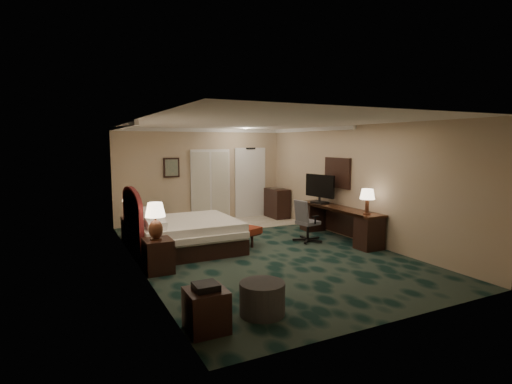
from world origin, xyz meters
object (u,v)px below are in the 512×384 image
bed (186,235)px  lamp_near (156,221)px  desk_chair (308,221)px  bed_bench (235,234)px  minibar (277,203)px  side_table (206,310)px  desk (338,223)px  nightstand_near (158,256)px  ottoman (262,298)px  tv (320,189)px  nightstand_far (132,229)px  lamp_far (130,204)px

bed → lamp_near: 1.64m
lamp_near → desk_chair: bearing=10.8°
bed_bench → minibar: size_ratio=1.41×
side_table → desk: (4.42, 3.10, 0.12)m
nightstand_near → desk: size_ratio=0.23×
ottoman → side_table: (-0.83, -0.12, 0.04)m
lamp_near → ottoman: lamp_near is taller
nightstand_near → desk: 4.48m
ottoman → tv: 5.22m
ottoman → side_table: side_table is taller
nightstand_far → desk_chair: desk_chair is taller
side_table → desk_chair: (3.62, 3.18, 0.23)m
bed → desk_chair: bearing=-10.8°
lamp_far → tv: (4.45, -1.34, 0.27)m
lamp_near → ottoman: size_ratio=1.07×
nightstand_near → lamp_near: size_ratio=0.90×
tv → minibar: 2.38m
nightstand_near → desk_chair: size_ratio=0.61×
desk → tv: bearing=92.5°
desk → minibar: bearing=89.6°
tv → side_table: bearing=-149.4°
ottoman → minibar: minibar is taller
lamp_far → nightstand_far: bearing=-23.3°
lamp_far → desk_chair: lamp_far is taller
ottoman → desk: size_ratio=0.23×
nightstand_near → lamp_far: bearing=91.0°
ottoman → nightstand_far: bearing=99.8°
ottoman → tv: bearing=46.2°
bed_bench → side_table: 4.33m
bed → nightstand_far: bearing=121.9°
nightstand_far → lamp_near: size_ratio=0.82×
desk → tv: size_ratio=2.79×
tv → desk_chair: 1.19m
side_table → tv: (4.39, 3.83, 0.87)m
bed → minibar: bearing=33.8°
ottoman → tv: tv is taller
nightstand_far → desk_chair: 4.16m
side_table → bed_bench: bearing=61.7°
bed → bed_bench: bed is taller
bed → nightstand_near: (-0.88, -1.20, -0.03)m
bed → lamp_far: bearing=122.4°
bed → ottoman: bed is taller
desk_chair → nightstand_near: bearing=179.5°
lamp_near → desk_chair: (3.66, 0.70, -0.43)m
nightstand_near → lamp_far: size_ratio=0.95×
lamp_near → desk_chair: lamp_near is taller
ottoman → tv: (3.56, 3.71, 0.91)m
nightstand_near → lamp_near: (-0.03, -0.03, 0.63)m
nightstand_near → desk_chair: (3.63, 0.67, 0.19)m
lamp_near → desk_chair: 3.76m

